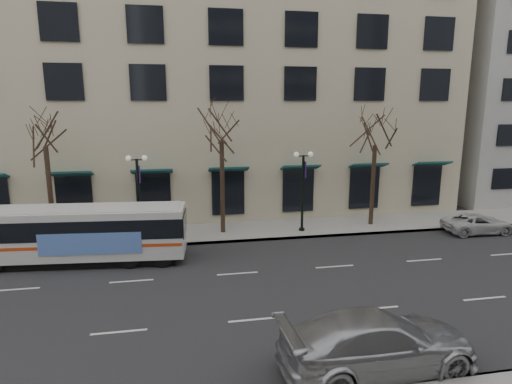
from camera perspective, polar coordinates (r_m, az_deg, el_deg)
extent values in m
plane|color=black|center=(19.19, -1.52, -13.43)|extent=(160.00, 160.00, 0.00)
cube|color=gray|center=(28.43, 5.66, -4.79)|extent=(80.00, 4.00, 0.15)
cube|color=#B9AE8D|center=(38.34, -9.86, 17.40)|extent=(40.00, 20.00, 24.00)
cylinder|color=black|center=(27.49, -25.71, -0.50)|extent=(0.28, 0.28, 5.74)
cylinder|color=black|center=(26.60, -4.50, 0.51)|extent=(0.28, 0.28, 5.95)
cylinder|color=black|center=(29.38, 15.29, 0.72)|extent=(0.28, 0.28, 5.46)
cylinder|color=black|center=(26.08, -15.34, -1.18)|extent=(0.16, 0.16, 5.00)
cylinder|color=black|center=(26.70, -15.06, -6.10)|extent=(0.36, 0.36, 0.30)
cube|color=black|center=(25.66, -15.64, 4.16)|extent=(0.90, 0.06, 0.06)
sphere|color=silver|center=(25.69, -16.65, 4.34)|extent=(0.32, 0.32, 0.32)
sphere|color=silver|center=(25.61, -14.64, 4.42)|extent=(0.32, 0.32, 0.32)
cube|color=#3A1C6A|center=(25.77, -15.26, 2.30)|extent=(0.04, 0.45, 1.00)
cylinder|color=black|center=(27.08, 6.23, -0.35)|extent=(0.16, 0.16, 5.00)
cylinder|color=black|center=(27.67, 6.12, -5.11)|extent=(0.36, 0.36, 0.30)
cube|color=black|center=(26.67, 6.34, 4.80)|extent=(0.90, 0.06, 0.06)
sphere|color=silver|center=(26.54, 5.42, 5.00)|extent=(0.32, 0.32, 0.32)
sphere|color=silver|center=(26.79, 7.28, 5.03)|extent=(0.32, 0.32, 0.32)
cube|color=#3A1C6A|center=(26.82, 6.55, 3.01)|extent=(0.04, 0.45, 1.00)
cube|color=silver|center=(23.90, -22.62, -4.98)|extent=(10.99, 3.29, 2.48)
cube|color=black|center=(24.32, -22.36, -8.14)|extent=(10.10, 2.93, 0.41)
cube|color=black|center=(23.72, -22.07, -4.10)|extent=(10.56, 3.28, 0.99)
cube|color=#C33D12|center=(24.02, -22.54, -5.96)|extent=(10.89, 3.30, 0.16)
cube|color=#5478CC|center=(22.62, -21.26, -6.46)|extent=(4.95, 0.49, 1.08)
cube|color=silver|center=(23.59, -22.87, -2.03)|extent=(10.43, 3.00, 0.07)
cylinder|color=black|center=(26.52, -29.65, -6.73)|extent=(0.92, 0.33, 0.90)
cylinder|color=black|center=(22.65, -16.52, -8.65)|extent=(0.92, 0.33, 0.90)
cylinder|color=black|center=(24.57, -15.61, -6.97)|extent=(0.92, 0.33, 0.90)
cylinder|color=black|center=(22.39, -12.39, -8.67)|extent=(0.92, 0.33, 0.90)
cylinder|color=black|center=(24.33, -11.82, -6.96)|extent=(0.92, 0.33, 0.90)
imported|color=#AAACB2|center=(14.56, 15.91, -18.66)|extent=(6.41, 2.89, 1.82)
imported|color=#BABABA|center=(30.82, 27.48, -3.75)|extent=(4.49, 2.22, 1.22)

